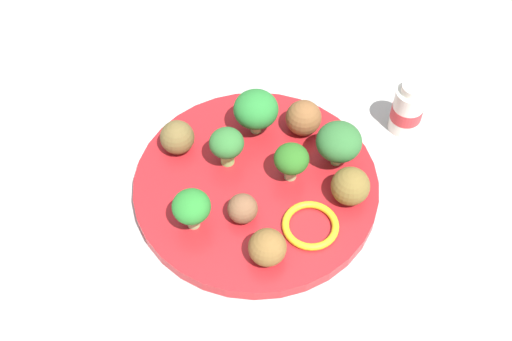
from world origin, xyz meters
The scene contains 17 objects.
ground_plane centered at (0.00, 0.00, 0.00)m, with size 4.00×4.00×0.00m, color #B2B2AD.
plate centered at (0.00, 0.00, 0.01)m, with size 0.28×0.28×0.02m, color red.
broccoli_floret_mid_right centered at (-0.04, -0.06, 0.05)m, with size 0.05×0.05×0.06m.
broccoli_floret_back_right centered at (-0.04, 0.02, 0.05)m, with size 0.04×0.04×0.05m.
broccoli_floret_mid_left centered at (0.09, 0.01, 0.05)m, with size 0.04×0.04×0.05m.
broccoli_floret_near_rim centered at (0.01, -0.04, 0.05)m, with size 0.04×0.04×0.05m.
broccoli_floret_front_right centered at (-0.09, 0.03, 0.05)m, with size 0.05×0.05×0.06m.
meatball_near_rim centered at (0.04, 0.03, 0.03)m, with size 0.03×0.03×0.03m, color brown.
meatball_far_rim centered at (0.04, 0.09, 0.04)m, with size 0.04×0.04×0.04m, color brown.
meatball_center centered at (0.05, -0.09, 0.04)m, with size 0.04×0.04×0.04m, color brown.
meatball_front_left centered at (-0.09, -0.03, 0.04)m, with size 0.04×0.04×0.04m, color brown.
meatball_back_left centered at (-0.07, 0.07, 0.04)m, with size 0.04×0.04×0.04m, color brown.
pepper_ring_front_right centered at (-0.02, 0.08, 0.02)m, with size 0.06×0.06×0.01m, color yellow.
napkin centered at (0.26, -0.01, 0.00)m, with size 0.17×0.12×0.01m, color white.
fork centered at (0.26, 0.01, 0.01)m, with size 0.12×0.02×0.01m.
knife centered at (0.26, -0.03, 0.01)m, with size 0.15×0.02×0.01m.
yogurt_bottle centered at (-0.21, 0.02, 0.03)m, with size 0.04×0.04×0.07m.
Camera 1 is at (0.23, 0.36, 0.60)m, focal length 44.38 mm.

